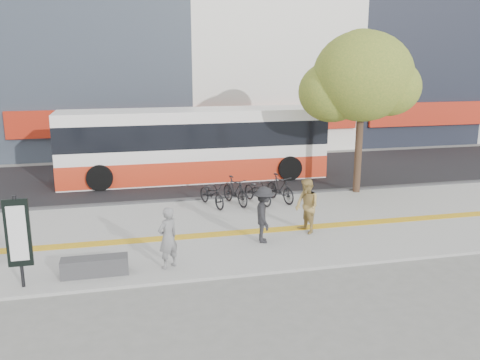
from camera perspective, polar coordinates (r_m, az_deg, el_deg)
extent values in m
plane|color=slate|center=(14.30, -5.25, -8.02)|extent=(120.00, 120.00, 0.00)
cube|color=gray|center=(15.68, -6.02, -5.91)|extent=(40.00, 7.00, 0.08)
cube|color=gold|center=(15.20, -5.79, -6.36)|extent=(40.00, 0.45, 0.01)
cube|color=black|center=(22.86, -8.42, 0.22)|extent=(40.00, 8.00, 0.06)
cube|color=#3C3C3E|center=(18.99, -7.37, -2.37)|extent=(40.00, 0.25, 0.14)
cube|color=#B42411|center=(27.69, -5.32, 6.77)|extent=(19.00, 0.50, 1.40)
cube|color=#B42411|center=(35.01, 25.53, 6.93)|extent=(15.20, 0.50, 1.40)
cube|color=#3C3C3E|center=(13.00, -16.09, -9.35)|extent=(1.60, 0.45, 0.45)
cylinder|color=black|center=(12.62, -23.72, -6.44)|extent=(0.08, 0.08, 2.20)
cube|color=black|center=(12.55, -23.82, -5.50)|extent=(0.55, 0.08, 1.60)
cube|color=white|center=(12.50, -23.86, -5.57)|extent=(0.40, 0.02, 1.30)
cylinder|color=#3C2B1B|center=(20.32, 13.23, 3.09)|extent=(0.28, 0.28, 3.20)
ellipsoid|color=#537226|center=(20.02, 13.69, 11.34)|extent=(3.80, 3.80, 3.42)
ellipsoid|color=#537226|center=(20.08, 10.36, 9.79)|extent=(2.60, 2.60, 2.34)
ellipsoid|color=#537226|center=(20.10, 16.47, 10.03)|extent=(2.40, 2.40, 2.16)
ellipsoid|color=#537226|center=(20.86, 13.56, 13.62)|extent=(2.20, 2.20, 1.98)
cube|color=white|center=(22.20, -5.21, 4.03)|extent=(11.48, 2.39, 3.06)
cube|color=red|center=(22.39, -5.16, 1.49)|extent=(11.50, 2.41, 0.96)
cube|color=black|center=(22.12, -5.24, 5.37)|extent=(11.50, 2.41, 1.05)
cylinder|color=black|center=(21.04, -15.58, 0.26)|extent=(1.05, 0.33, 1.05)
cylinder|color=black|center=(23.38, -15.38, 1.57)|extent=(1.05, 0.33, 1.05)
cylinder|color=black|center=(22.16, 5.62, 1.36)|extent=(1.05, 0.33, 1.05)
cylinder|color=black|center=(24.39, 3.83, 2.52)|extent=(1.05, 0.33, 1.05)
imported|color=black|center=(18.07, -3.19, -1.55)|extent=(1.12, 1.86, 0.92)
imported|color=black|center=(18.22, -0.55, -1.24)|extent=(0.98, 1.77, 1.02)
imported|color=black|center=(18.43, 2.03, -1.24)|extent=(1.12, 1.86, 0.92)
imported|color=black|center=(18.65, 4.55, -0.93)|extent=(0.98, 1.77, 1.02)
imported|color=black|center=(12.84, -8.16, -6.49)|extent=(0.69, 0.64, 1.59)
imported|color=#A98C4B|center=(15.36, 7.56, -2.95)|extent=(0.79, 0.93, 1.67)
imported|color=black|center=(14.48, 2.74, -3.94)|extent=(0.78, 1.14, 1.63)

